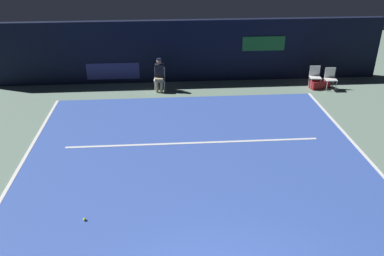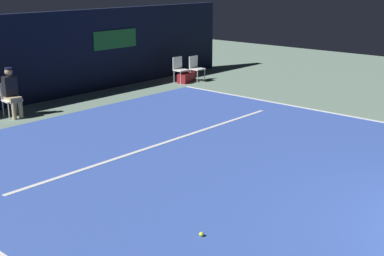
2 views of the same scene
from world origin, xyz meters
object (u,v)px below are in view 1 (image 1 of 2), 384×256
at_px(courtside_chair_near, 330,77).
at_px(equipment_bag, 320,84).
at_px(courtside_chair_far, 315,75).
at_px(tennis_ball, 85,219).
at_px(line_judge_on_chair, 159,74).

distance_m(courtside_chair_near, equipment_bag, 0.51).
bearing_deg(courtside_chair_far, courtside_chair_near, -26.52).
relative_size(tennis_ball, equipment_bag, 0.08).
bearing_deg(line_judge_on_chair, courtside_chair_near, -3.02).
bearing_deg(line_judge_on_chair, courtside_chair_far, -0.84).
height_order(courtside_chair_near, courtside_chair_far, same).
bearing_deg(courtside_chair_near, tennis_ball, -138.52).
xyz_separation_m(line_judge_on_chair, equipment_bag, (6.60, -0.23, -0.53)).
xyz_separation_m(courtside_chair_near, courtside_chair_far, (-0.55, 0.27, 0.00)).
distance_m(line_judge_on_chair, courtside_chair_near, 6.95).
relative_size(line_judge_on_chair, tennis_ball, 19.41).
xyz_separation_m(courtside_chair_far, equipment_bag, (0.20, -0.13, -0.34)).
bearing_deg(courtside_chair_near, line_judge_on_chair, 176.98).
height_order(line_judge_on_chair, equipment_bag, line_judge_on_chair).
distance_m(line_judge_on_chair, courtside_chair_far, 6.40).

